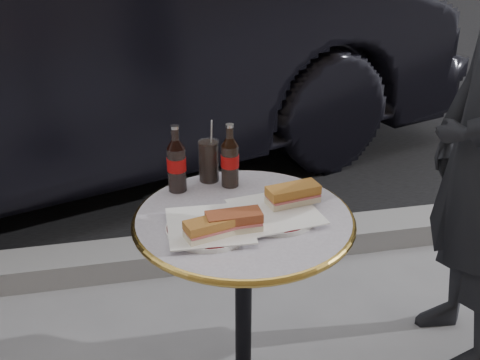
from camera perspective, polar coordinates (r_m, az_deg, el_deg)
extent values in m
cube|color=black|center=(6.62, -9.07, 12.08)|extent=(40.00, 8.00, 0.00)
cube|color=gray|center=(2.79, -3.63, -6.76)|extent=(40.00, 0.20, 0.12)
cylinder|color=white|center=(1.61, -2.90, -4.58)|extent=(0.28, 0.28, 0.01)
cylinder|color=silver|center=(1.67, 3.37, -3.23)|extent=(0.24, 0.24, 0.01)
cube|color=#A16429|center=(1.54, -2.77, -4.67)|extent=(0.15, 0.10, 0.05)
cube|color=brown|center=(1.57, -0.58, -4.06)|extent=(0.15, 0.07, 0.05)
cube|color=#AD6E2B|center=(1.71, 5.03, -1.48)|extent=(0.16, 0.10, 0.05)
cylinder|color=black|center=(1.85, -2.98, 1.82)|extent=(0.07, 0.07, 0.13)
imported|color=black|center=(3.55, -17.89, 12.54)|extent=(3.14, 5.17, 1.61)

